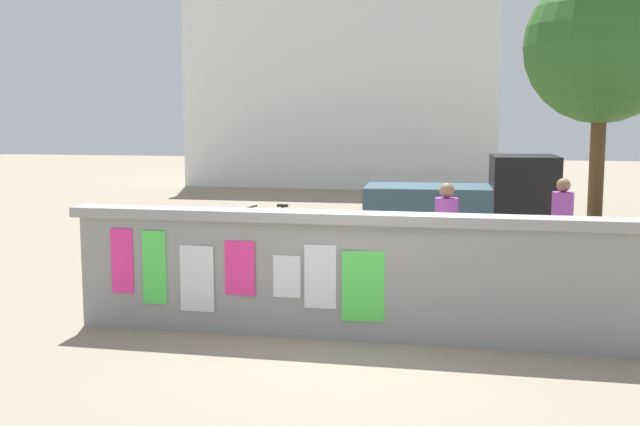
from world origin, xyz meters
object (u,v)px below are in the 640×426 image
auto_rickshaw_truck (470,204)px  person_bystander (446,226)px  motorcycle (567,281)px  person_walking (562,218)px  tree_roadside (602,47)px  bicycle_far (275,235)px  bicycle_near (342,265)px

auto_rickshaw_truck → person_bystander: 3.62m
motorcycle → person_walking: 2.42m
person_walking → tree_roadside: bearing=78.0°
bicycle_far → tree_roadside: 9.80m
person_walking → bicycle_far: bearing=166.5°
motorcycle → tree_roadside: size_ratio=0.31×
motorcycle → tree_roadside: bearing=79.9°
motorcycle → bicycle_far: 6.05m
auto_rickshaw_truck → person_walking: (1.46, -2.34, 0.09)m
motorcycle → person_bystander: person_bystander is taller
tree_roadside → bicycle_near: bearing=-119.1°
motorcycle → bicycle_near: (-3.15, 0.94, -0.10)m
person_bystander → auto_rickshaw_truck: bearing=85.1°
motorcycle → person_bystander: 2.02m
auto_rickshaw_truck → motorcycle: size_ratio=1.93×
bicycle_far → tree_roadside: tree_roadside is taller
bicycle_near → bicycle_far: same height
auto_rickshaw_truck → bicycle_near: bearing=-116.1°
motorcycle → person_walking: size_ratio=1.17×
bicycle_near → person_walking: person_walking is taller
auto_rickshaw_truck → person_walking: 2.76m
auto_rickshaw_truck → bicycle_far: (-3.58, -1.13, -0.54)m
bicycle_near → bicycle_far: 3.15m
bicycle_near → bicycle_far: size_ratio=0.99×
bicycle_far → person_walking: 5.22m
bicycle_far → bicycle_near: bearing=-56.6°
person_walking → tree_roadside: 8.17m
motorcycle → bicycle_near: size_ratio=1.13×
motorcycle → person_walking: (0.16, 2.36, 0.52)m
person_bystander → tree_roadside: (3.33, 8.59, 3.26)m
bicycle_far → person_bystander: bearing=-37.1°
bicycle_near → tree_roadside: 10.74m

